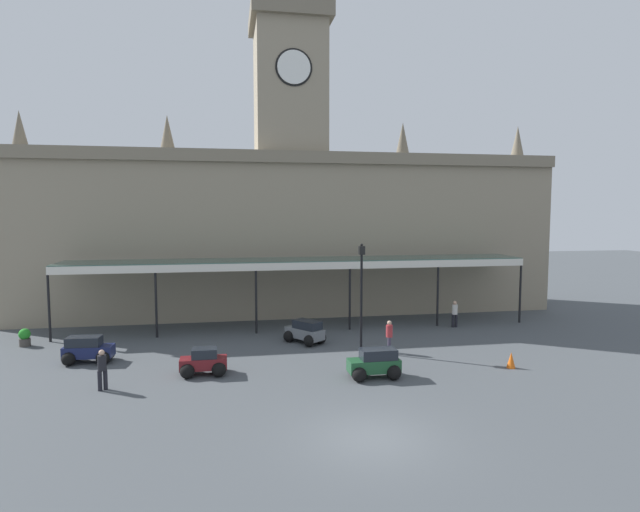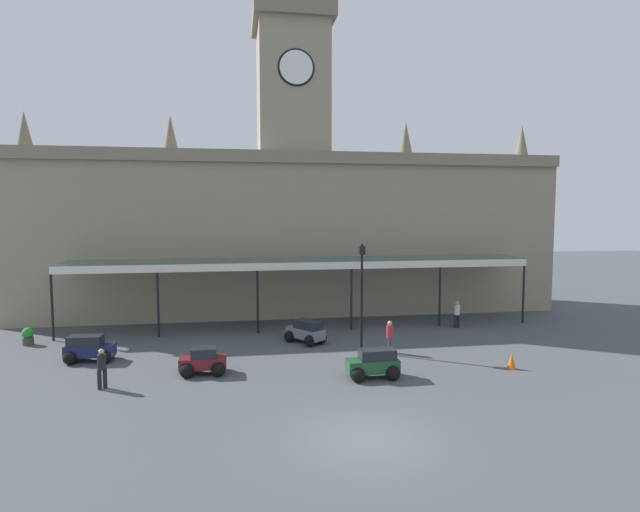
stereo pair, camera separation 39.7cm
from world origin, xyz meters
The scene contains 13 objects.
ground_plane centered at (0.00, 0.00, 0.00)m, with size 140.00×140.00×0.00m, color #474C50.
station_building centered at (0.00, 21.65, 6.56)m, with size 37.47×6.34×21.11m.
entrance_canopy centered at (0.00, 16.26, 4.11)m, with size 28.69×3.26×4.27m.
car_green_estate centered at (1.77, 5.83, 0.56)m, with size 2.26×1.55×1.27m.
car_grey_estate centered at (-0.33, 12.25, 0.56)m, with size 2.30×2.42×1.27m.
car_navy_estate centered at (-11.15, 10.42, 0.56)m, with size 2.30×1.64×1.27m.
car_maroon_sedan centered at (-5.59, 7.57, 0.50)m, with size 2.05×1.52×1.19m.
pedestrian_near_entrance centered at (9.48, 14.44, 0.91)m, with size 0.39×0.34×1.67m.
pedestrian_crossing_forecourt centered at (3.63, 9.53, 0.91)m, with size 0.34×0.38×1.67m.
pedestrian_beside_cars centered at (-9.53, 6.24, 0.91)m, with size 0.36×0.34×1.67m.
victorian_lamppost centered at (2.26, 10.02, 3.44)m, with size 0.30×0.30×5.61m.
traffic_cone centered at (8.39, 6.05, 0.37)m, with size 0.40×0.40×0.75m, color orange.
planter_forecourt_centre centered at (-15.31, 14.23, 0.49)m, with size 0.60×0.60×0.96m.
Camera 2 is at (-4.04, -15.30, 7.20)m, focal length 28.77 mm.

